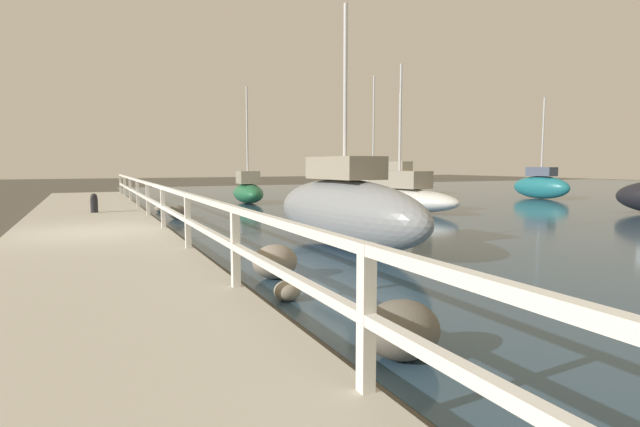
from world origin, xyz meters
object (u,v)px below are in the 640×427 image
at_px(sailboat_yellow, 399,181).
at_px(mooring_bollard, 94,203).
at_px(sailboat_blue, 373,188).
at_px(sailboat_green, 248,190).
at_px(sailboat_white, 399,196).
at_px(sailboat_teal, 541,185).
at_px(sailboat_gray, 345,210).

bearing_deg(sailboat_yellow, mooring_bollard, -152.19).
bearing_deg(sailboat_blue, sailboat_green, 161.51).
relative_size(sailboat_white, sailboat_teal, 1.09).
bearing_deg(mooring_bollard, sailboat_white, -6.03).
xyz_separation_m(sailboat_yellow, sailboat_gray, (-12.39, -16.20, -0.00)).
relative_size(sailboat_green, sailboat_gray, 0.98).
bearing_deg(sailboat_green, sailboat_gray, -93.03).
relative_size(sailboat_green, sailboat_teal, 1.02).
height_order(sailboat_green, sailboat_yellow, sailboat_yellow).
bearing_deg(sailboat_blue, sailboat_gray, -136.58).
relative_size(sailboat_teal, sailboat_gray, 0.96).
relative_size(sailboat_blue, sailboat_gray, 1.13).
height_order(mooring_bollard, sailboat_gray, sailboat_gray).
distance_m(sailboat_green, sailboat_teal, 15.70).
height_order(sailboat_green, sailboat_gray, sailboat_green).
distance_m(sailboat_white, sailboat_gray, 9.08).
xyz_separation_m(sailboat_blue, sailboat_white, (-2.35, -5.88, 0.02)).
relative_size(sailboat_blue, sailboat_green, 1.16).
distance_m(mooring_bollard, sailboat_blue, 14.13).
height_order(sailboat_white, sailboat_green, sailboat_white).
xyz_separation_m(sailboat_white, sailboat_yellow, (6.35, 9.42, 0.22)).
bearing_deg(sailboat_blue, sailboat_teal, -32.18).
height_order(sailboat_yellow, sailboat_gray, sailboat_yellow).
distance_m(sailboat_blue, sailboat_gray, 15.19).
bearing_deg(mooring_bollard, sailboat_blue, 19.52).
bearing_deg(sailboat_blue, mooring_bollard, -173.53).
xyz_separation_m(mooring_bollard, sailboat_white, (10.97, -1.16, 0.01)).
relative_size(mooring_bollard, sailboat_teal, 0.11).
relative_size(mooring_bollard, sailboat_green, 0.11).
xyz_separation_m(mooring_bollard, sailboat_yellow, (17.32, 8.26, 0.23)).
height_order(sailboat_green, sailboat_teal, sailboat_green).
height_order(sailboat_white, sailboat_yellow, sailboat_yellow).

